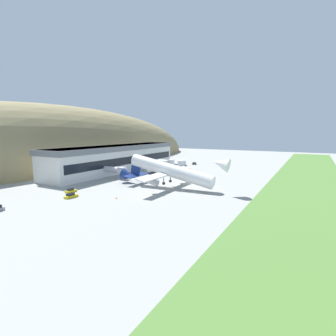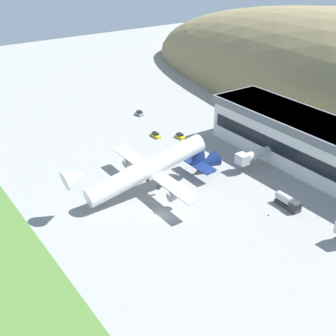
{
  "view_description": "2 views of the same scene",
  "coord_description": "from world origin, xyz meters",
  "px_view_note": "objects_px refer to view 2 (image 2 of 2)",
  "views": [
    {
      "loc": [
        -97.13,
        -43.15,
        21.34
      ],
      "look_at": [
        -13.48,
        3.24,
        7.87
      ],
      "focal_mm": 28.0,
      "sensor_mm": 36.0,
      "label": 1
    },
    {
      "loc": [
        78.44,
        -51.46,
        61.49
      ],
      "look_at": [
        -7.52,
        7.03,
        7.52
      ],
      "focal_mm": 50.0,
      "sensor_mm": 36.0,
      "label": 2
    }
  ],
  "objects_px": {
    "cargo_airplane": "(150,169)",
    "jetway_0": "(252,156)",
    "traffic_cone_0": "(269,215)",
    "service_car_0": "(180,136)",
    "service_car_1": "(139,113)",
    "service_car_2": "(156,135)",
    "traffic_cone_1": "(129,153)",
    "fuel_truck": "(288,202)"
  },
  "relations": [
    {
      "from": "jetway_0",
      "to": "traffic_cone_0",
      "type": "bearing_deg",
      "value": -33.1
    },
    {
      "from": "cargo_airplane",
      "to": "jetway_0",
      "type": "bearing_deg",
      "value": 80.04
    },
    {
      "from": "service_car_1",
      "to": "service_car_2",
      "type": "bearing_deg",
      "value": -16.18
    },
    {
      "from": "traffic_cone_0",
      "to": "service_car_1",
      "type": "bearing_deg",
      "value": 173.13
    },
    {
      "from": "jetway_0",
      "to": "service_car_0",
      "type": "relative_size",
      "value": 2.88
    },
    {
      "from": "fuel_truck",
      "to": "traffic_cone_1",
      "type": "relative_size",
      "value": 12.18
    },
    {
      "from": "jetway_0",
      "to": "cargo_airplane",
      "type": "xyz_separation_m",
      "value": [
        -5.34,
        -30.39,
        2.43
      ]
    },
    {
      "from": "cargo_airplane",
      "to": "service_car_2",
      "type": "xyz_separation_m",
      "value": [
        -28.85,
        20.27,
        -5.83
      ]
    },
    {
      "from": "jetway_0",
      "to": "service_car_2",
      "type": "bearing_deg",
      "value": -163.5
    },
    {
      "from": "service_car_1",
      "to": "fuel_truck",
      "type": "height_order",
      "value": "fuel_truck"
    },
    {
      "from": "fuel_truck",
      "to": "traffic_cone_0",
      "type": "bearing_deg",
      "value": -88.0
    },
    {
      "from": "cargo_airplane",
      "to": "fuel_truck",
      "type": "xyz_separation_m",
      "value": [
        25.57,
        23.51,
        -4.94
      ]
    },
    {
      "from": "cargo_airplane",
      "to": "service_car_0",
      "type": "distance_m",
      "value": 35.91
    },
    {
      "from": "cargo_airplane",
      "to": "service_car_2",
      "type": "distance_m",
      "value": 35.74
    },
    {
      "from": "service_car_2",
      "to": "fuel_truck",
      "type": "height_order",
      "value": "fuel_truck"
    },
    {
      "from": "jetway_0",
      "to": "traffic_cone_0",
      "type": "distance_m",
      "value": 24.71
    },
    {
      "from": "fuel_truck",
      "to": "traffic_cone_1",
      "type": "bearing_deg",
      "value": -160.68
    },
    {
      "from": "jetway_0",
      "to": "service_car_0",
      "type": "distance_m",
      "value": 29.47
    },
    {
      "from": "service_car_1",
      "to": "traffic_cone_1",
      "type": "bearing_deg",
      "value": -36.92
    },
    {
      "from": "service_car_1",
      "to": "fuel_truck",
      "type": "distance_m",
      "value": 74.36
    },
    {
      "from": "service_car_0",
      "to": "traffic_cone_0",
      "type": "height_order",
      "value": "service_car_0"
    },
    {
      "from": "traffic_cone_1",
      "to": "cargo_airplane",
      "type": "bearing_deg",
      "value": -16.03
    },
    {
      "from": "service_car_0",
      "to": "service_car_2",
      "type": "distance_m",
      "value": 8.02
    },
    {
      "from": "service_car_0",
      "to": "fuel_truck",
      "type": "bearing_deg",
      "value": -3.34
    },
    {
      "from": "service_car_0",
      "to": "traffic_cone_0",
      "type": "xyz_separation_m",
      "value": [
        49.46,
        -9.33,
        -0.32
      ]
    },
    {
      "from": "traffic_cone_0",
      "to": "service_car_2",
      "type": "bearing_deg",
      "value": 176.64
    },
    {
      "from": "service_car_2",
      "to": "traffic_cone_0",
      "type": "distance_m",
      "value": 54.75
    },
    {
      "from": "fuel_truck",
      "to": "jetway_0",
      "type": "bearing_deg",
      "value": 161.22
    },
    {
      "from": "traffic_cone_1",
      "to": "jetway_0",
      "type": "bearing_deg",
      "value": 40.27
    },
    {
      "from": "cargo_airplane",
      "to": "traffic_cone_0",
      "type": "xyz_separation_m",
      "value": [
        25.8,
        17.05,
        -6.14
      ]
    },
    {
      "from": "jetway_0",
      "to": "traffic_cone_1",
      "type": "xyz_separation_m",
      "value": [
        -28.14,
        -23.84,
        -3.71
      ]
    },
    {
      "from": "jetway_0",
      "to": "cargo_airplane",
      "type": "height_order",
      "value": "cargo_airplane"
    },
    {
      "from": "jetway_0",
      "to": "service_car_0",
      "type": "bearing_deg",
      "value": -172.13
    },
    {
      "from": "service_car_1",
      "to": "cargo_airplane",
      "type": "bearing_deg",
      "value": -28.11
    },
    {
      "from": "jetway_0",
      "to": "service_car_1",
      "type": "height_order",
      "value": "jetway_0"
    },
    {
      "from": "service_car_2",
      "to": "jetway_0",
      "type": "bearing_deg",
      "value": 16.5
    },
    {
      "from": "service_car_1",
      "to": "traffic_cone_0",
      "type": "xyz_separation_m",
      "value": [
        74.54,
        -8.98,
        -0.4
      ]
    },
    {
      "from": "service_car_1",
      "to": "service_car_2",
      "type": "height_order",
      "value": "service_car_1"
    },
    {
      "from": "traffic_cone_0",
      "to": "cargo_airplane",
      "type": "bearing_deg",
      "value": -146.54
    },
    {
      "from": "jetway_0",
      "to": "cargo_airplane",
      "type": "distance_m",
      "value": 30.95
    },
    {
      "from": "service_car_1",
      "to": "jetway_0",
      "type": "bearing_deg",
      "value": 4.6
    },
    {
      "from": "service_car_0",
      "to": "traffic_cone_1",
      "type": "bearing_deg",
      "value": -87.51
    }
  ]
}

